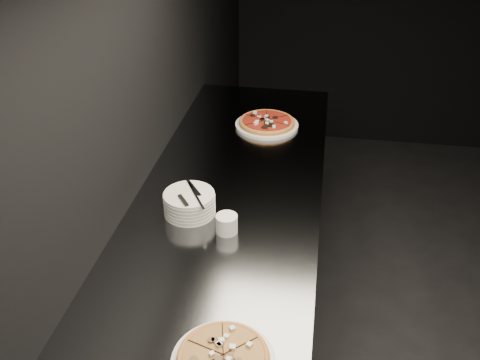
% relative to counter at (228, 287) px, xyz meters
% --- Properties ---
extents(wall_left, '(0.02, 5.00, 2.80)m').
position_rel_counter_xyz_m(wall_left, '(-0.37, 0.00, 0.94)').
color(wall_left, black).
rests_on(wall_left, floor).
extents(counter, '(0.74, 2.44, 0.92)m').
position_rel_counter_xyz_m(counter, '(0.00, 0.00, 0.00)').
color(counter, '#595A60').
rests_on(counter, floor).
extents(pizza_mushroom, '(0.32, 0.32, 0.03)m').
position_rel_counter_xyz_m(pizza_mushroom, '(0.14, -0.78, 0.48)').
color(pizza_mushroom, silver).
rests_on(pizza_mushroom, counter).
extents(pizza_tomato, '(0.37, 0.37, 0.04)m').
position_rel_counter_xyz_m(pizza_tomato, '(0.07, 0.70, 0.48)').
color(pizza_tomato, silver).
rests_on(pizza_tomato, counter).
extents(plate_stack, '(0.19, 0.19, 0.09)m').
position_rel_counter_xyz_m(plate_stack, '(-0.13, -0.10, 0.50)').
color(plate_stack, silver).
rests_on(plate_stack, counter).
extents(cutlery, '(0.10, 0.20, 0.01)m').
position_rel_counter_xyz_m(cutlery, '(-0.12, -0.12, 0.55)').
color(cutlery, silver).
rests_on(cutlery, plate_stack).
extents(ramekin, '(0.08, 0.08, 0.07)m').
position_rel_counter_xyz_m(ramekin, '(0.04, -0.20, 0.50)').
color(ramekin, silver).
rests_on(ramekin, counter).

